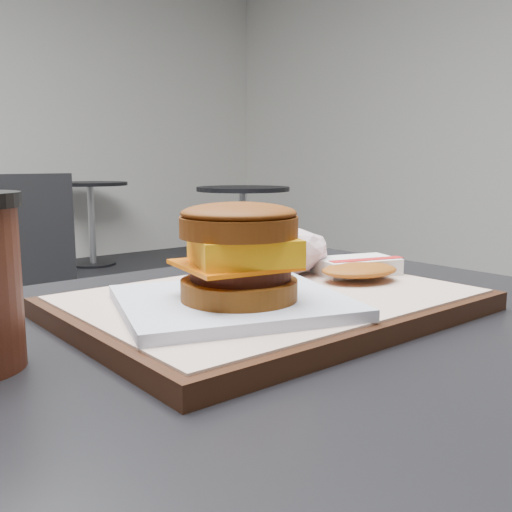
% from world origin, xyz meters
% --- Properties ---
extents(customer_table, '(0.80, 0.60, 0.77)m').
position_xyz_m(customer_table, '(0.00, 0.00, 0.58)').
color(customer_table, '#A5A5AA').
rests_on(customer_table, ground).
extents(serving_tray, '(0.38, 0.28, 0.02)m').
position_xyz_m(serving_tray, '(0.04, 0.02, 0.78)').
color(serving_tray, black).
rests_on(serving_tray, customer_table).
extents(breakfast_sandwich, '(0.23, 0.22, 0.09)m').
position_xyz_m(breakfast_sandwich, '(-0.02, -0.01, 0.83)').
color(breakfast_sandwich, white).
rests_on(breakfast_sandwich, serving_tray).
extents(hash_brown, '(0.13, 0.11, 0.02)m').
position_xyz_m(hash_brown, '(0.17, 0.02, 0.80)').
color(hash_brown, white).
rests_on(hash_brown, serving_tray).
extents(crumpled_wrapper, '(0.12, 0.09, 0.05)m').
position_xyz_m(crumpled_wrapper, '(0.11, 0.09, 0.82)').
color(crumpled_wrapper, white).
rests_on(crumpled_wrapper, serving_tray).
extents(bg_table_near, '(0.66, 0.66, 0.75)m').
position_xyz_m(bg_table_near, '(2.20, 2.80, 0.56)').
color(bg_table_near, black).
rests_on(bg_table_near, ground).
extents(bg_table_far, '(0.66, 0.66, 0.75)m').
position_xyz_m(bg_table_far, '(1.80, 4.50, 0.56)').
color(bg_table_far, black).
rests_on(bg_table_far, ground).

